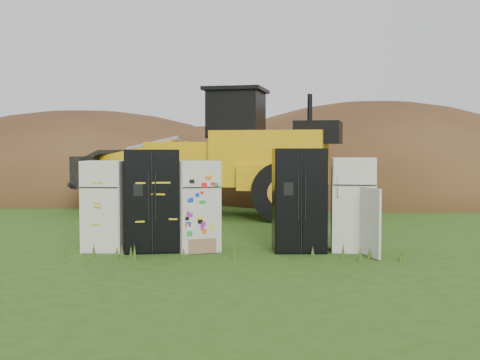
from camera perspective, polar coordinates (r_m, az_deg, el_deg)
The scene contains 10 objects.
ground at distance 11.67m, azimuth -1.04°, elevation -6.70°, with size 120.00×120.00×0.00m, color #295015.
fridge_leftmost at distance 11.81m, azimuth -12.65°, elevation -2.42°, with size 0.76×0.73×1.73m, color silver, non-canonical shape.
fridge_black_side at distance 11.65m, azimuth -8.33°, elevation -1.92°, with size 1.02×0.80×1.95m, color black, non-canonical shape.
fridge_sticker at distance 11.56m, azimuth -4.13°, elevation -2.47°, with size 0.77×0.71×1.73m, color silver, non-canonical shape.
fridge_black_right at distance 11.58m, azimuth 5.62°, elevation -1.87°, with size 0.99×0.82×1.97m, color black, non-canonical shape.
fridge_open_door at distance 11.77m, azimuth 10.64°, elevation -2.27°, with size 0.81×0.75×1.79m, color silver, non-canonical shape.
wheel_loader at distance 17.73m, azimuth -3.28°, elevation 2.63°, with size 7.66×3.10×3.71m, color #EFA00F, non-canonical shape.
dirt_mound_right at distance 24.66m, azimuth 12.68°, elevation -1.65°, with size 15.40×11.29×7.70m, color #402514.
dirt_mound_left at distance 26.63m, azimuth -14.52°, elevation -1.33°, with size 16.53×12.40×7.17m, color #402514.
dirt_mound_back at distance 29.96m, azimuth -0.97°, elevation -0.76°, with size 19.66×13.11×6.20m, color #402514.
Camera 1 is at (0.17, -11.51, 1.97)m, focal length 45.00 mm.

